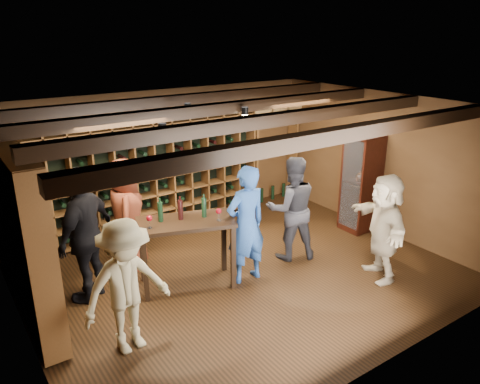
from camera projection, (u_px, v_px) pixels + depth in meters
ground at (243, 274)px, 7.06m from camera, size 6.00×6.00×0.00m
room_shell at (242, 114)px, 6.30m from camera, size 6.00×6.00×6.00m
wine_rack_back at (143, 170)px, 8.21m from camera, size 4.65×0.30×2.20m
wine_rack_left at (19, 230)px, 5.80m from camera, size 0.30×2.65×2.20m
crate_shelf at (275, 128)px, 9.63m from camera, size 1.20×0.32×2.07m
display_cabinet at (361, 185)px, 8.39m from camera, size 0.55×0.50×1.75m
man_blue_shirt at (246, 225)px, 6.65m from camera, size 0.64×0.42×1.75m
man_grey_suit at (292, 208)px, 7.34m from camera, size 1.00×0.91×1.68m
guest_red_floral at (127, 214)px, 7.03m from camera, size 0.83×1.00×1.74m
guest_woman_black at (86, 235)px, 6.17m from camera, size 1.14×1.05×1.88m
guest_khaki at (126, 287)px, 5.19m from camera, size 1.09×0.70×1.61m
guest_beige at (384, 227)px, 6.76m from camera, size 1.08×1.54×1.60m
tasting_table at (186, 229)px, 6.51m from camera, size 1.47×1.06×1.28m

